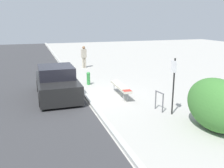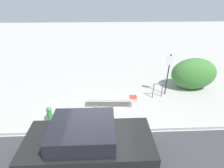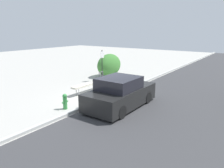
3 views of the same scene
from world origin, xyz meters
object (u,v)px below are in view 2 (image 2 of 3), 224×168
Objects in this scene: bike_rack at (158,89)px; fire_hydrant at (50,114)px; parked_car_near at (88,144)px; bench at (113,98)px; sign_post at (168,71)px.

fire_hydrant is (-5.19, -1.85, -0.09)m from bike_rack.
parked_car_near is (-3.38, -3.85, 0.18)m from bike_rack.
bench is 2.56m from bike_rack.
bike_rack is 1.08× the size of fire_hydrant.
bench is at bearing 72.52° from parked_car_near.
bike_rack reaches higher than fire_hydrant.
sign_post reaches higher than bike_rack.
parked_car_near is at bearing -131.26° from bike_rack.
parked_car_near is (-3.91, -4.14, -0.70)m from sign_post.
fire_hydrant is at bearing -160.41° from bike_rack.
bench is 3.17m from parked_car_near.
fire_hydrant is 0.19× the size of parked_car_near.
parked_car_near is at bearing -105.12° from bench.
sign_post is at bearing 28.81° from bike_rack.
bike_rack is 0.20× the size of parked_car_near.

